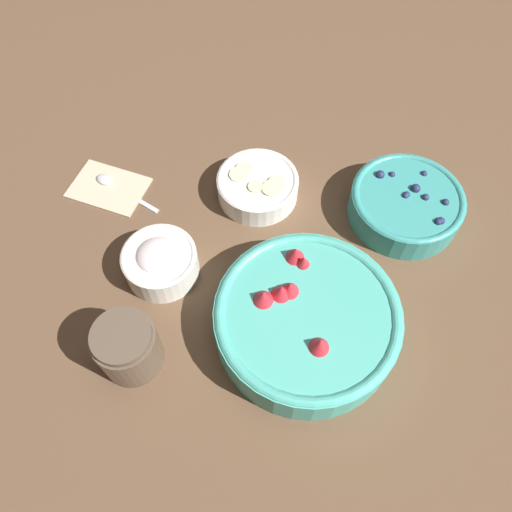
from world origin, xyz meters
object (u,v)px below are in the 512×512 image
Objects in this scene: bowl_blueberries at (406,203)px; bowl_cream at (160,261)px; jar_chocolate at (128,348)px; bowl_strawberries at (306,319)px; bowl_bananas at (258,185)px.

bowl_cream reaches higher than bowl_blueberries.
jar_chocolate is at bearing 41.74° from bowl_blueberries.
bowl_bananas is at bearing -64.10° from bowl_strawberries.
bowl_strawberries reaches higher than bowl_cream.
bowl_strawberries is 0.26m from bowl_bananas.
bowl_blueberries is 1.33× the size of bowl_bananas.
bowl_strawberries is 0.24m from bowl_cream.
jar_chocolate reaches higher than bowl_blueberries.
bowl_cream reaches higher than bowl_bananas.
bowl_strawberries reaches higher than bowl_blueberries.
bowl_cream is at bearing -90.47° from jar_chocolate.
bowl_cream is (0.23, -0.06, -0.01)m from bowl_strawberries.
jar_chocolate is (0.00, 0.15, 0.01)m from bowl_cream.
jar_chocolate is (0.37, 0.33, 0.01)m from bowl_blueberries.
bowl_blueberries is at bearing -178.99° from bowl_bananas.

